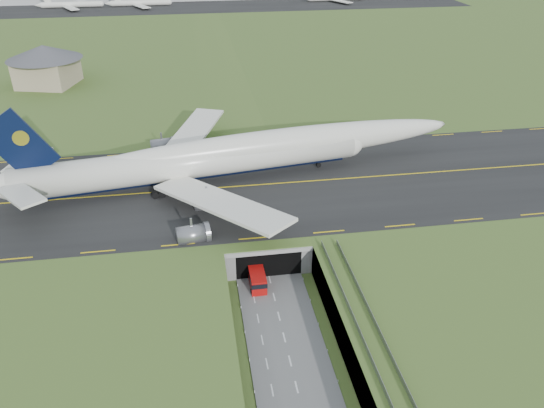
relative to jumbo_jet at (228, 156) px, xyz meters
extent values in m
plane|color=#446026|center=(4.74, -36.48, -11.89)|extent=(900.00, 900.00, 0.00)
cube|color=gray|center=(4.74, -36.48, -8.89)|extent=(800.00, 800.00, 6.00)
cube|color=slate|center=(4.74, -43.98, -11.79)|extent=(12.00, 75.00, 0.20)
cube|color=black|center=(4.74, -3.48, -5.80)|extent=(800.00, 44.00, 0.18)
cube|color=gray|center=(4.74, -17.48, -6.39)|extent=(16.00, 22.00, 1.00)
cube|color=gray|center=(-2.26, -17.48, -8.89)|extent=(2.00, 22.00, 6.00)
cube|color=gray|center=(11.74, -17.48, -8.89)|extent=(2.00, 22.00, 6.00)
cube|color=black|center=(4.74, -22.48, -9.39)|extent=(12.00, 12.00, 5.00)
cube|color=#A8A8A3|center=(4.74, -28.53, -6.29)|extent=(17.00, 0.50, 0.80)
cube|color=#A8A8A3|center=(15.74, -54.98, -6.09)|extent=(3.00, 53.00, 0.50)
cube|color=gray|center=(14.34, -54.98, -5.34)|extent=(0.06, 53.00, 1.00)
cube|color=gray|center=(17.14, -54.98, -5.34)|extent=(0.06, 53.00, 1.00)
cylinder|color=#A8A8A3|center=(15.74, -52.48, -9.09)|extent=(0.90, 0.90, 5.60)
cylinder|color=#A8A8A3|center=(15.74, -40.48, -9.09)|extent=(0.90, 0.90, 5.60)
cylinder|color=white|center=(-7.55, -1.13, -0.35)|extent=(73.13, 17.56, 6.86)
sphere|color=white|center=(28.50, 4.26, -0.35)|extent=(7.64, 7.64, 6.73)
ellipsoid|color=white|center=(11.92, 1.78, 1.20)|extent=(84.62, 18.74, 7.21)
ellipsoid|color=black|center=(27.44, 4.10, 0.51)|extent=(5.19, 3.68, 2.40)
cylinder|color=black|center=(-7.55, -1.13, -3.02)|extent=(68.93, 13.08, 2.88)
cube|color=white|center=(-7.96, 16.16, -1.42)|extent=(18.76, 32.65, 2.89)
cube|color=white|center=(-41.61, 1.92, 1.26)|extent=(8.49, 12.74, 1.10)
cube|color=white|center=(-2.90, -17.78, -1.42)|extent=(25.88, 29.82, 2.89)
cube|color=white|center=(-39.24, -13.99, 1.26)|extent=(10.90, 12.36, 1.10)
cube|color=black|center=(-39.90, -5.96, 7.70)|extent=(13.58, 2.65, 15.17)
cylinder|color=gold|center=(-39.37, -5.88, 9.30)|extent=(3.08, 1.19, 3.00)
cylinder|color=slate|center=(-8.29, 9.06, -4.74)|extent=(6.04, 4.32, 3.54)
cylinder|color=slate|center=(-14.96, 19.45, -4.74)|extent=(6.04, 4.32, 3.54)
cylinder|color=slate|center=(-5.28, -11.09, -4.74)|extent=(6.04, 4.32, 3.54)
cylinder|color=slate|center=(-8.63, -22.97, -4.74)|extent=(6.04, 4.32, 3.54)
cylinder|color=black|center=(21.29, 3.18, -5.12)|extent=(1.25, 0.70, 1.18)
cube|color=black|center=(-12.32, -1.84, -4.96)|extent=(7.47, 8.37, 1.50)
cube|color=#B00D0B|center=(2.27, -30.22, -10.24)|extent=(2.75, 7.25, 2.89)
cube|color=black|center=(2.27, -30.22, -9.66)|extent=(2.80, 7.35, 0.96)
cube|color=black|center=(2.27, -30.22, -11.45)|extent=(2.55, 6.77, 0.48)
cylinder|color=black|center=(1.04, -32.64, -11.36)|extent=(0.34, 0.87, 0.87)
cylinder|color=black|center=(1.00, -27.82, -11.36)|extent=(0.34, 0.87, 0.87)
cylinder|color=black|center=(3.54, -32.62, -11.36)|extent=(0.34, 0.87, 0.87)
cylinder|color=black|center=(3.51, -27.80, -11.36)|extent=(0.34, 0.87, 0.87)
cube|color=tan|center=(-54.14, 81.13, -1.44)|extent=(20.48, 20.48, 8.90)
cone|color=#4C4C51|center=(-54.14, 81.13, 5.24)|extent=(30.03, 30.03, 4.45)
cube|color=black|center=(4.74, 233.52, -5.75)|extent=(320.00, 50.00, 0.08)
cylinder|color=white|center=(-72.49, 238.52, -3.71)|extent=(34.00, 3.20, 3.20)
cylinder|color=white|center=(-32.62, 238.52, -3.71)|extent=(34.00, 3.20, 3.20)
camera|label=1|loc=(-6.84, -105.67, 47.82)|focal=35.00mm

